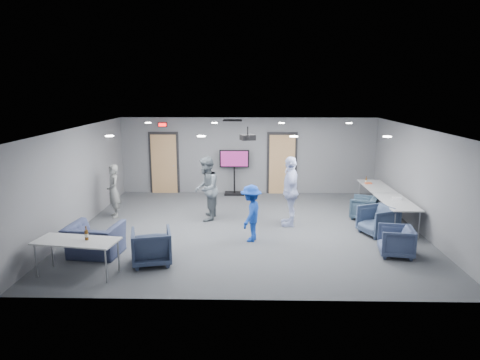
{
  "coord_description": "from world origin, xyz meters",
  "views": [
    {
      "loc": [
        0.05,
        -11.01,
        3.71
      ],
      "look_at": [
        -0.21,
        0.61,
        1.2
      ],
      "focal_mm": 32.0,
      "sensor_mm": 36.0,
      "label": 1
    }
  ],
  "objects_px": {
    "table_right_a": "(376,187)",
    "tv_stand": "(234,169)",
    "chair_right_c": "(396,241)",
    "table_front_left": "(76,243)",
    "chair_front_b": "(95,240)",
    "bottle_right": "(366,181)",
    "chair_right_b": "(378,221)",
    "person_c": "(290,191)",
    "chair_right_a": "(364,208)",
    "person_a": "(114,191)",
    "bottle_front": "(86,235)",
    "person_d": "(251,213)",
    "projector": "(248,137)",
    "chair_front_a": "(152,246)",
    "table_right_b": "(397,203)",
    "person_b": "(206,189)"
  },
  "relations": [
    {
      "from": "person_a",
      "to": "bottle_front",
      "type": "relative_size",
      "value": 5.41
    },
    {
      "from": "chair_right_a",
      "to": "table_front_left",
      "type": "distance_m",
      "value": 7.83
    },
    {
      "from": "chair_right_c",
      "to": "projector",
      "type": "relative_size",
      "value": 1.63
    },
    {
      "from": "chair_right_b",
      "to": "chair_front_b",
      "type": "height_order",
      "value": "chair_right_b"
    },
    {
      "from": "table_front_left",
      "to": "bottle_front",
      "type": "xyz_separation_m",
      "value": [
        0.21,
        0.02,
        0.16
      ]
    },
    {
      "from": "person_c",
      "to": "chair_right_a",
      "type": "relative_size",
      "value": 2.68
    },
    {
      "from": "person_b",
      "to": "bottle_front",
      "type": "height_order",
      "value": "person_b"
    },
    {
      "from": "person_d",
      "to": "chair_front_a",
      "type": "distance_m",
      "value": 2.6
    },
    {
      "from": "person_b",
      "to": "chair_right_b",
      "type": "xyz_separation_m",
      "value": [
        4.53,
        -1.18,
        -0.54
      ]
    },
    {
      "from": "chair_front_a",
      "to": "chair_right_a",
      "type": "bearing_deg",
      "value": -162.07
    },
    {
      "from": "table_right_a",
      "to": "projector",
      "type": "xyz_separation_m",
      "value": [
        -4.0,
        -1.54,
        1.72
      ]
    },
    {
      "from": "table_right_a",
      "to": "table_front_left",
      "type": "height_order",
      "value": "same"
    },
    {
      "from": "bottle_front",
      "to": "bottle_right",
      "type": "height_order",
      "value": "bottle_front"
    },
    {
      "from": "chair_right_a",
      "to": "chair_front_b",
      "type": "bearing_deg",
      "value": -42.77
    },
    {
      "from": "person_d",
      "to": "projector",
      "type": "relative_size",
      "value": 3.11
    },
    {
      "from": "table_right_a",
      "to": "projector",
      "type": "height_order",
      "value": "projector"
    },
    {
      "from": "table_right_b",
      "to": "chair_front_a",
      "type": "bearing_deg",
      "value": 112.85
    },
    {
      "from": "table_right_a",
      "to": "tv_stand",
      "type": "xyz_separation_m",
      "value": [
        -4.48,
        1.7,
        0.22
      ]
    },
    {
      "from": "person_a",
      "to": "projector",
      "type": "distance_m",
      "value": 4.25
    },
    {
      "from": "chair_front_a",
      "to": "tv_stand",
      "type": "xyz_separation_m",
      "value": [
        1.56,
        6.15,
        0.52
      ]
    },
    {
      "from": "person_a",
      "to": "projector",
      "type": "height_order",
      "value": "projector"
    },
    {
      "from": "chair_right_c",
      "to": "chair_front_a",
      "type": "height_order",
      "value": "chair_front_a"
    },
    {
      "from": "chair_front_b",
      "to": "person_a",
      "type": "bearing_deg",
      "value": -73.87
    },
    {
      "from": "chair_right_b",
      "to": "bottle_front",
      "type": "bearing_deg",
      "value": -92.06
    },
    {
      "from": "chair_front_a",
      "to": "table_front_left",
      "type": "xyz_separation_m",
      "value": [
        -1.36,
        -0.6,
        0.3
      ]
    },
    {
      "from": "table_right_a",
      "to": "chair_front_b",
      "type": "bearing_deg",
      "value": 118.61
    },
    {
      "from": "bottle_front",
      "to": "bottle_right",
      "type": "xyz_separation_m",
      "value": [
        6.96,
        5.31,
        -0.02
      ]
    },
    {
      "from": "chair_front_a",
      "to": "person_b",
      "type": "bearing_deg",
      "value": -119.32
    },
    {
      "from": "person_c",
      "to": "chair_right_c",
      "type": "distance_m",
      "value": 3.14
    },
    {
      "from": "bottle_right",
      "to": "person_b",
      "type": "bearing_deg",
      "value": -162.13
    },
    {
      "from": "chair_right_a",
      "to": "table_right_b",
      "type": "distance_m",
      "value": 1.09
    },
    {
      "from": "person_d",
      "to": "bottle_right",
      "type": "height_order",
      "value": "person_d"
    },
    {
      "from": "person_c",
      "to": "bottle_right",
      "type": "distance_m",
      "value": 3.29
    },
    {
      "from": "chair_right_c",
      "to": "table_front_left",
      "type": "xyz_separation_m",
      "value": [
        -6.76,
        -1.16,
        0.35
      ]
    },
    {
      "from": "chair_right_a",
      "to": "bottle_right",
      "type": "bearing_deg",
      "value": -172.75
    },
    {
      "from": "chair_right_c",
      "to": "table_right_a",
      "type": "xyz_separation_m",
      "value": [
        0.65,
        3.89,
        0.35
      ]
    },
    {
      "from": "person_c",
      "to": "chair_front_a",
      "type": "distance_m",
      "value": 4.25
    },
    {
      "from": "person_b",
      "to": "table_right_b",
      "type": "xyz_separation_m",
      "value": [
        5.18,
        -0.6,
        -0.23
      ]
    },
    {
      "from": "table_right_a",
      "to": "person_a",
      "type": "bearing_deg",
      "value": 97.83
    },
    {
      "from": "person_a",
      "to": "projector",
      "type": "xyz_separation_m",
      "value": [
        3.9,
        -0.45,
        1.63
      ]
    },
    {
      "from": "chair_front_b",
      "to": "bottle_right",
      "type": "height_order",
      "value": "bottle_right"
    },
    {
      "from": "chair_front_a",
      "to": "bottle_front",
      "type": "xyz_separation_m",
      "value": [
        -1.16,
        -0.58,
        0.45
      ]
    },
    {
      "from": "chair_front_a",
      "to": "table_front_left",
      "type": "relative_size",
      "value": 0.48
    },
    {
      "from": "person_d",
      "to": "table_right_a",
      "type": "height_order",
      "value": "person_d"
    },
    {
      "from": "person_c",
      "to": "chair_front_a",
      "type": "xyz_separation_m",
      "value": [
        -3.21,
        -2.72,
        -0.58
      ]
    },
    {
      "from": "chair_front_b",
      "to": "bottle_right",
      "type": "xyz_separation_m",
      "value": [
        7.18,
        4.34,
        0.45
      ]
    },
    {
      "from": "projector",
      "to": "bottle_right",
      "type": "bearing_deg",
      "value": 6.44
    },
    {
      "from": "bottle_front",
      "to": "tv_stand",
      "type": "bearing_deg",
      "value": 67.97
    },
    {
      "from": "chair_front_b",
      "to": "tv_stand",
      "type": "height_order",
      "value": "tv_stand"
    },
    {
      "from": "chair_front_b",
      "to": "person_c",
      "type": "bearing_deg",
      "value": -146.2
    }
  ]
}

